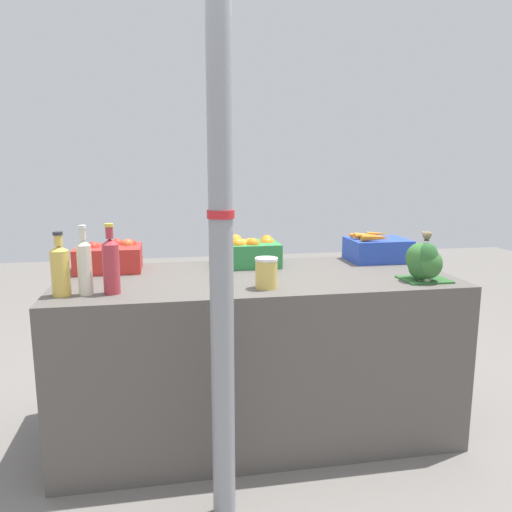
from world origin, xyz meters
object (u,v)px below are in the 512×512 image
juice_bottle_cloudy (85,266)px  juice_bottle_ruby (111,264)px  sparrow_bird (427,235)px  support_pole (221,244)px  carrot_crate (377,249)px  orange_crate (249,251)px  juice_bottle_golden (60,269)px  apple_crate (110,256)px  broccoli_pile (424,263)px  pickle_jar (267,273)px

juice_bottle_cloudy → juice_bottle_ruby: 0.11m
sparrow_bird → juice_bottle_cloudy: bearing=-74.7°
support_pole → carrot_crate: 1.37m
orange_crate → juice_bottle_golden: 1.03m
orange_crate → juice_bottle_ruby: size_ratio=1.09×
support_pole → carrot_crate: bearing=42.0°
apple_crate → orange_crate: orange_crate is taller
juice_bottle_golden → juice_bottle_cloudy: bearing=-0.0°
broccoli_pile → juice_bottle_golden: size_ratio=0.79×
juice_bottle_golden → sparrow_bird: size_ratio=2.07×
juice_bottle_cloudy → orange_crate: bearing=31.8°
orange_crate → apple_crate: bearing=179.4°
carrot_crate → juice_bottle_cloudy: size_ratio=1.11×
broccoli_pile → juice_bottle_golden: 1.66m
support_pole → pickle_jar: (0.25, 0.39, -0.20)m
juice_bottle_golden → pickle_jar: (0.89, -0.02, -0.05)m
support_pole → apple_crate: size_ratio=6.56×
juice_bottle_ruby → pickle_jar: bearing=-2.0°
juice_bottle_ruby → broccoli_pile: bearing=-1.4°
pickle_jar → apple_crate: bearing=144.7°
juice_bottle_cloudy → juice_bottle_ruby: bearing=0.0°
pickle_jar → broccoli_pile: bearing=-1.0°
support_pole → juice_bottle_ruby: (-0.43, 0.41, -0.14)m
juice_bottle_ruby → apple_crate: bearing=96.5°
juice_bottle_cloudy → sparrow_bird: juice_bottle_cloudy is taller
sparrow_bird → orange_crate: bearing=-107.1°
sparrow_bird → support_pole: bearing=-53.1°
juice_bottle_cloudy → support_pole: bearing=-37.2°
juice_bottle_cloudy → pickle_jar: bearing=-1.7°
juice_bottle_cloudy → juice_bottle_ruby: size_ratio=0.99×
support_pole → broccoli_pile: bearing=20.4°
support_pole → sparrow_bird: 1.11m
carrot_crate → juice_bottle_golden: size_ratio=1.21×
orange_crate → sparrow_bird: sparrow_bird is taller
sparrow_bird → pickle_jar: bearing=-73.2°
juice_bottle_ruby → carrot_crate: bearing=19.0°
juice_bottle_ruby → pickle_jar: size_ratio=2.19×
juice_bottle_golden → juice_bottle_cloudy: (0.10, -0.00, 0.01)m
juice_bottle_golden → sparrow_bird: 1.68m
carrot_crate → broccoli_pile: broccoli_pile is taller
broccoli_pile → sparrow_bird: 0.13m
juice_bottle_cloudy → sparrow_bird: size_ratio=2.26×
support_pole → juice_bottle_cloudy: (-0.54, 0.41, -0.14)m
pickle_jar → sparrow_bird: sparrow_bird is taller
orange_crate → juice_bottle_ruby: 0.85m
carrot_crate → juice_bottle_golden: (-1.65, -0.50, 0.05)m
juice_bottle_golden → support_pole: bearing=-32.6°
apple_crate → orange_crate: size_ratio=1.00×
orange_crate → juice_bottle_cloudy: size_ratio=1.11×
juice_bottle_cloudy → pickle_jar: 0.80m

